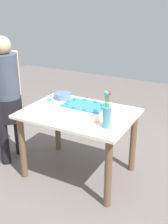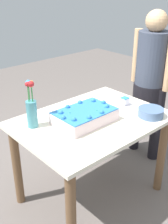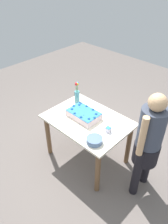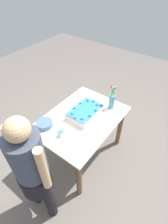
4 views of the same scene
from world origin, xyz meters
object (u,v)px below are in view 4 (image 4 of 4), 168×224
object	(u,v)px
fruit_bowl	(45,124)
person_standing	(32,169)
serving_plate_with_slice	(61,135)
sheet_cake	(85,112)
cake_knife	(82,145)
flower_vase	(112,99)

from	to	relation	value
fruit_bowl	person_standing	world-z (taller)	person_standing
fruit_bowl	person_standing	bearing A→B (deg)	36.84
serving_plate_with_slice	sheet_cake	bearing A→B (deg)	178.46
cake_knife	flower_vase	size ratio (longest dim) A/B	0.57
cake_knife	fruit_bowl	xyz separation A→B (m)	(0.03, -0.54, 0.03)
flower_vase	fruit_bowl	world-z (taller)	flower_vase
serving_plate_with_slice	person_standing	bearing A→B (deg)	12.60
serving_plate_with_slice	flower_vase	bearing A→B (deg)	165.16
flower_vase	serving_plate_with_slice	bearing A→B (deg)	-14.84
serving_plate_with_slice	cake_knife	xyz separation A→B (m)	(-0.03, 0.27, -0.02)
flower_vase	person_standing	world-z (taller)	person_standing
sheet_cake	flower_vase	bearing A→B (deg)	149.51
sheet_cake	serving_plate_with_slice	size ratio (longest dim) A/B	2.03
sheet_cake	fruit_bowl	xyz separation A→B (m)	(0.45, -0.28, -0.02)
serving_plate_with_slice	flower_vase	xyz separation A→B (m)	(-0.78, 0.21, 0.12)
sheet_cake	person_standing	distance (m)	0.96
cake_knife	flower_vase	world-z (taller)	flower_vase
sheet_cake	person_standing	xyz separation A→B (m)	(0.96, 0.10, 0.05)
serving_plate_with_slice	fruit_bowl	size ratio (longest dim) A/B	1.10
serving_plate_with_slice	cake_knife	size ratio (longest dim) A/B	1.09
serving_plate_with_slice	person_standing	size ratio (longest dim) A/B	0.15
flower_vase	person_standing	bearing A→B (deg)	-4.14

